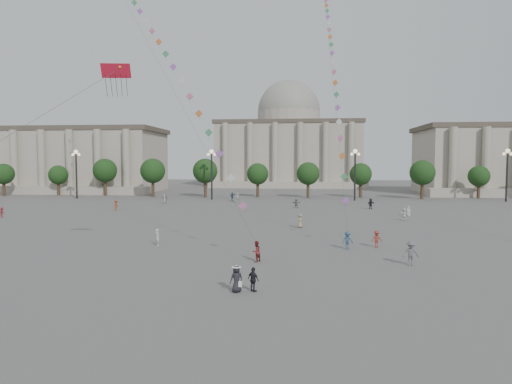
{
  "coord_description": "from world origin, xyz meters",
  "views": [
    {
      "loc": [
        3.33,
        -25.59,
        8.0
      ],
      "look_at": [
        -0.16,
        12.0,
        5.51
      ],
      "focal_mm": 32.0,
      "sensor_mm": 36.0,
      "label": 1
    }
  ],
  "objects": [
    {
      "name": "person_crowd_8",
      "position": [
        10.69,
        17.54,
        0.8
      ],
      "size": [
        1.15,
        0.84,
        1.6
      ],
      "primitive_type": "imported",
      "rotation": [
        0.0,
        0.0,
        0.26
      ],
      "color": "maroon",
      "rests_on": "ground"
    },
    {
      "name": "dragon_kite",
      "position": [
        -10.54,
        7.85,
        14.01
      ],
      "size": [
        6.12,
        9.47,
        24.54
      ],
      "color": "red",
      "rests_on": "ground"
    },
    {
      "name": "lamp_post_far_west",
      "position": [
        -45.0,
        70.0,
        7.35
      ],
      "size": [
        2.0,
        0.9,
        10.65
      ],
      "color": "#262628",
      "rests_on": "ground"
    },
    {
      "name": "person_crowd_13",
      "position": [
        -10.08,
        16.66,
        0.8
      ],
      "size": [
        0.64,
        0.7,
        1.6
      ],
      "primitive_type": "imported",
      "rotation": [
        0.0,
        0.0,
        2.14
      ],
      "color": "silver",
      "rests_on": "ground"
    },
    {
      "name": "kite_flyer_0",
      "position": [
        0.01,
        10.4,
        0.84
      ],
      "size": [
        0.99,
        1.03,
        1.67
      ],
      "primitive_type": "imported",
      "rotation": [
        0.0,
        0.0,
        4.1
      ],
      "color": "maroon",
      "rests_on": "ground"
    },
    {
      "name": "kite_flyer_1",
      "position": [
        7.87,
        16.38,
        0.83
      ],
      "size": [
        1.19,
        0.88,
        1.65
      ],
      "primitive_type": "imported",
      "rotation": [
        0.0,
        0.0,
        0.27
      ],
      "color": "#2B4862",
      "rests_on": "ground"
    },
    {
      "name": "person_crowd_12",
      "position": [
        3.02,
        53.64,
        0.83
      ],
      "size": [
        1.61,
        0.88,
        1.65
      ],
      "primitive_type": "imported",
      "rotation": [
        0.0,
        0.0,
        2.87
      ],
      "color": "slate",
      "rests_on": "ground"
    },
    {
      "name": "person_crowd_16",
      "position": [
        -21.93,
        58.95,
        0.97
      ],
      "size": [
        1.22,
        0.77,
        1.94
      ],
      "primitive_type": "imported",
      "rotation": [
        0.0,
        0.0,
        6.0
      ],
      "color": "#5C5D61",
      "rests_on": "ground"
    },
    {
      "name": "person_crowd_9",
      "position": [
        15.66,
        53.07,
        0.91
      ],
      "size": [
        1.66,
        1.48,
        1.83
      ],
      "primitive_type": "imported",
      "rotation": [
        0.0,
        0.0,
        0.68
      ],
      "color": "black",
      "rests_on": "ground"
    },
    {
      "name": "kite_train_west",
      "position": [
        -15.09,
        29.16,
        24.3
      ],
      "size": [
        28.54,
        34.76,
        61.81
      ],
      "color": "#3F3F3F",
      "rests_on": "ground"
    },
    {
      "name": "person_crowd_10",
      "position": [
        -21.64,
        57.81,
        0.96
      ],
      "size": [
        0.68,
        0.82,
        1.92
      ],
      "primitive_type": "imported",
      "rotation": [
        0.0,
        0.0,
        1.94
      ],
      "color": "beige",
      "rests_on": "ground"
    },
    {
      "name": "lamp_post_mid_east",
      "position": [
        15.0,
        70.0,
        7.35
      ],
      "size": [
        2.0,
        0.9,
        10.65
      ],
      "color": "#262628",
      "rests_on": "ground"
    },
    {
      "name": "person_crowd_0",
      "position": [
        -10.25,
        67.34,
        0.89
      ],
      "size": [
        1.1,
        0.95,
        1.77
      ],
      "primitive_type": "imported",
      "rotation": [
        0.0,
        0.0,
        0.61
      ],
      "color": "navy",
      "rests_on": "ground"
    },
    {
      "name": "person_crowd_4",
      "position": [
        -8.65,
        63.99,
        0.96
      ],
      "size": [
        1.82,
        1.38,
        1.92
      ],
      "primitive_type": "imported",
      "rotation": [
        0.0,
        0.0,
        3.67
      ],
      "color": "silver",
      "rests_on": "ground"
    },
    {
      "name": "tourist_1",
      "position": [
        0.61,
        1.95,
        0.76
      ],
      "size": [
        0.93,
        0.85,
        1.52
      ],
      "primitive_type": "imported",
      "rotation": [
        0.0,
        0.0,
        2.47
      ],
      "color": "black",
      "rests_on": "ground"
    },
    {
      "name": "person_crowd_2",
      "position": [
        -39.2,
        36.06,
        0.75
      ],
      "size": [
        0.66,
        1.03,
        1.5
      ],
      "primitive_type": "imported",
      "rotation": [
        0.0,
        0.0,
        1.46
      ],
      "color": "maroon",
      "rests_on": "ground"
    },
    {
      "name": "hall_central",
      "position": [
        0.0,
        129.22,
        14.23
      ],
      "size": [
        48.3,
        34.3,
        35.5
      ],
      "color": "#ADA191",
      "rests_on": "ground"
    },
    {
      "name": "ground",
      "position": [
        0.0,
        0.0,
        0.0
      ],
      "size": [
        360.0,
        360.0,
        0.0
      ],
      "primitive_type": "plane",
      "color": "#52504D",
      "rests_on": "ground"
    },
    {
      "name": "hat_person",
      "position": [
        -0.41,
        1.74,
        0.88
      ],
      "size": [
        0.97,
        0.87,
        1.69
      ],
      "color": "black",
      "rests_on": "ground"
    },
    {
      "name": "person_crowd_6",
      "position": [
        12.04,
        10.14,
        0.96
      ],
      "size": [
        1.29,
        0.8,
        1.92
      ],
      "primitive_type": "imported",
      "rotation": [
        0.0,
        0.0,
        6.21
      ],
      "color": "#5A595E",
      "rests_on": "ground"
    },
    {
      "name": "tree_row",
      "position": [
        0.0,
        78.0,
        5.39
      ],
      "size": [
        137.12,
        5.12,
        8.0
      ],
      "color": "#3B2C1D",
      "rests_on": "ground"
    },
    {
      "name": "lamp_post_far_east",
      "position": [
        45.0,
        70.0,
        7.35
      ],
      "size": [
        2.0,
        0.9,
        10.65
      ],
      "color": "#262628",
      "rests_on": "ground"
    },
    {
      "name": "lamp_post_mid_west",
      "position": [
        -15.0,
        70.0,
        7.35
      ],
      "size": [
        2.0,
        0.9,
        10.65
      ],
      "color": "#262628",
      "rests_on": "ground"
    },
    {
      "name": "kite_train_mid",
      "position": [
        7.87,
        43.01,
        25.51
      ],
      "size": [
        0.76,
        49.57,
        67.14
      ],
      "color": "#3F3F3F",
      "rests_on": "ground"
    },
    {
      "name": "person_crowd_19",
      "position": [
        19.51,
        42.92,
        0.76
      ],
      "size": [
        0.88,
        0.79,
        1.52
      ],
      "primitive_type": "imported",
      "rotation": [
        0.0,
        0.0,
        5.74
      ],
      "color": "silver",
      "rests_on": "ground"
    },
    {
      "name": "person_crowd_17",
      "position": [
        -26.39,
        46.39,
        0.91
      ],
      "size": [
        0.82,
        1.25,
        1.81
      ],
      "primitive_type": "imported",
      "rotation": [
        0.0,
        0.0,
        1.44
      ],
      "color": "#974329",
      "rests_on": "ground"
    },
    {
      "name": "person_crowd_7",
      "position": [
        17.79,
        38.02,
        0.84
      ],
      "size": [
        1.58,
        0.58,
        1.68
      ],
      "primitive_type": "imported",
      "rotation": [
        0.0,
        0.0,
        3.09
      ],
      "color": "silver",
      "rests_on": "ground"
    },
    {
      "name": "person_crowd_18",
      "position": [
        3.58,
        29.64,
        0.87
      ],
      "size": [
        0.98,
        1.0,
        1.73
      ],
      "primitive_type": "imported",
      "rotation": [
        0.0,
        0.0,
        3.98
      ],
      "color": "gray",
      "rests_on": "ground"
    },
    {
      "name": "hall_west",
      "position": [
        -75.0,
        93.89,
        8.43
      ],
      "size": [
        84.0,
        26.22,
        17.2
      ],
      "color": "#ADA191",
      "rests_on": "ground"
    }
  ]
}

